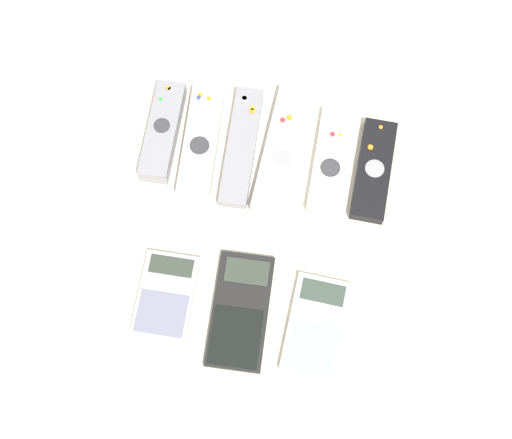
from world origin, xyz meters
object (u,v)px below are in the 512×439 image
object	(u,v)px
remote_3	(285,150)
remote_5	(374,170)
remote_1	(201,142)
calculator_2	(316,326)
calculator_0	(166,295)
remote_2	(241,146)
remote_0	(163,131)
calculator_1	(241,311)
remote_4	(331,161)

from	to	relation	value
remote_3	remote_5	size ratio (longest dim) A/B	1.30
remote_1	remote_3	bearing A→B (deg)	1.29
remote_3	calculator_2	size ratio (longest dim) A/B	1.48
remote_5	calculator_0	distance (m)	0.35
remote_5	remote_2	bearing A→B (deg)	-179.94
remote_3	calculator_0	bearing A→B (deg)	-114.68
remote_0	calculator_0	size ratio (longest dim) A/B	1.32
remote_0	calculator_1	world-z (taller)	remote_0
calculator_2	remote_3	bearing A→B (deg)	111.05
remote_0	remote_4	size ratio (longest dim) A/B	0.95
remote_0	calculator_2	bearing A→B (deg)	-44.13
remote_4	calculator_2	distance (m)	0.24
calculator_0	calculator_2	size ratio (longest dim) A/B	0.86
remote_3	calculator_2	distance (m)	0.26
remote_2	calculator_2	bearing A→B (deg)	-60.96
remote_3	calculator_0	distance (m)	0.27
calculator_0	calculator_1	bearing A→B (deg)	-3.09
remote_4	remote_3	bearing A→B (deg)	176.79
calculator_1	remote_2	bearing A→B (deg)	97.85
remote_3	remote_0	bearing A→B (deg)	-176.16
calculator_0	calculator_1	world-z (taller)	same
calculator_0	remote_5	bearing A→B (deg)	41.15
remote_0	calculator_2	xyz separation A→B (m)	(0.26, -0.25, -0.01)
remote_3	remote_4	xyz separation A→B (m)	(0.07, -0.00, -0.00)
remote_0	remote_5	size ratio (longest dim) A/B	0.99
remote_4	remote_0	bearing A→B (deg)	179.95
remote_2	calculator_2	distance (m)	0.28
calculator_1	calculator_0	bearing A→B (deg)	175.57
remote_4	remote_5	size ratio (longest dim) A/B	1.04
remote_3	remote_4	world-z (taller)	remote_3
remote_1	calculator_2	distance (m)	0.31
remote_3	remote_4	bearing A→B (deg)	-0.50
remote_1	calculator_2	world-z (taller)	remote_1
remote_1	calculator_1	distance (m)	0.26
remote_4	calculator_1	distance (m)	0.26
remote_1	calculator_0	xyz separation A→B (m)	(-0.01, -0.23, -0.01)
remote_3	calculator_0	size ratio (longest dim) A/B	1.73
remote_0	calculator_1	bearing A→B (deg)	-57.79
remote_2	remote_4	world-z (taller)	remote_2
remote_5	calculator_1	xyz separation A→B (m)	(-0.16, -0.23, -0.00)
remote_0	remote_4	world-z (taller)	remote_0
remote_2	calculator_1	size ratio (longest dim) A/B	1.17
remote_2	remote_0	bearing A→B (deg)	177.23
remote_3	remote_5	distance (m)	0.13
remote_1	remote_3	distance (m)	0.12
remote_2	calculator_0	size ratio (longest dim) A/B	1.60
remote_4	calculator_1	world-z (taller)	remote_4
remote_4	calculator_0	world-z (taller)	remote_4
remote_2	calculator_2	size ratio (longest dim) A/B	1.37
remote_0	remote_4	distance (m)	0.25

